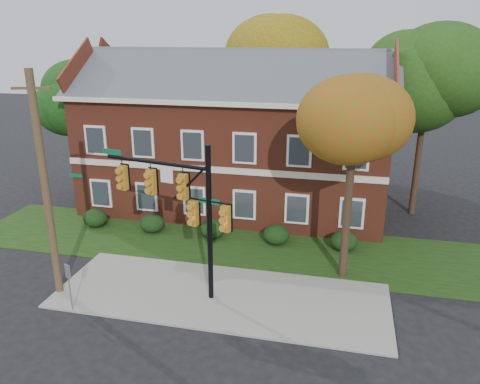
% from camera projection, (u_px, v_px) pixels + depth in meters
% --- Properties ---
extents(ground, '(120.00, 120.00, 0.00)m').
position_uv_depth(ground, '(214.00, 309.00, 18.92)').
color(ground, black).
rests_on(ground, ground).
extents(sidewalk, '(14.00, 5.00, 0.08)m').
position_uv_depth(sidewalk, '(221.00, 296.00, 19.83)').
color(sidewalk, gray).
rests_on(sidewalk, ground).
extents(grass_strip, '(30.00, 6.00, 0.04)m').
position_uv_depth(grass_strip, '(246.00, 246.00, 24.45)').
color(grass_strip, '#193811').
rests_on(grass_strip, ground).
extents(apartment_building, '(18.80, 8.80, 9.74)m').
position_uv_depth(apartment_building, '(235.00, 129.00, 28.76)').
color(apartment_building, maroon).
rests_on(apartment_building, ground).
extents(hedge_far_left, '(1.40, 1.26, 1.05)m').
position_uv_depth(hedge_far_left, '(95.00, 218.00, 26.84)').
color(hedge_far_left, black).
rests_on(hedge_far_left, ground).
extents(hedge_left, '(1.40, 1.26, 1.05)m').
position_uv_depth(hedge_left, '(152.00, 223.00, 26.10)').
color(hedge_left, black).
rests_on(hedge_left, ground).
extents(hedge_center, '(1.40, 1.26, 1.05)m').
position_uv_depth(hedge_center, '(212.00, 229.00, 25.35)').
color(hedge_center, black).
rests_on(hedge_center, ground).
extents(hedge_right, '(1.40, 1.26, 1.05)m').
position_uv_depth(hedge_right, '(276.00, 235.00, 24.61)').
color(hedge_right, black).
rests_on(hedge_right, ground).
extents(hedge_far_right, '(1.40, 1.26, 1.05)m').
position_uv_depth(hedge_far_right, '(344.00, 241.00, 23.87)').
color(hedge_far_right, black).
rests_on(hedge_far_right, ground).
extents(tree_near_right, '(4.50, 4.25, 8.58)m').
position_uv_depth(tree_near_right, '(359.00, 134.00, 19.22)').
color(tree_near_right, black).
rests_on(tree_near_right, ground).
extents(tree_left_rear, '(5.40, 5.10, 8.88)m').
position_uv_depth(tree_left_rear, '(79.00, 99.00, 29.24)').
color(tree_left_rear, black).
rests_on(tree_left_rear, ground).
extents(tree_right_rear, '(6.30, 5.95, 10.62)m').
position_uv_depth(tree_right_rear, '(434.00, 80.00, 26.14)').
color(tree_right_rear, black).
rests_on(tree_right_rear, ground).
extents(tree_far_rear, '(6.84, 6.46, 11.52)m').
position_uv_depth(tree_far_rear, '(277.00, 58.00, 34.46)').
color(tree_far_rear, black).
rests_on(tree_far_rear, ground).
extents(traffic_signal, '(5.86, 1.38, 6.65)m').
position_uv_depth(traffic_signal, '(183.00, 204.00, 18.71)').
color(traffic_signal, gray).
rests_on(traffic_signal, ground).
extents(utility_pole, '(1.43, 0.50, 9.39)m').
position_uv_depth(utility_pole, '(45.00, 187.00, 18.66)').
color(utility_pole, '#493622').
rests_on(utility_pole, ground).
extents(sign_post, '(0.30, 0.14, 2.09)m').
position_uv_depth(sign_post, '(69.00, 280.00, 18.33)').
color(sign_post, slate).
rests_on(sign_post, ground).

